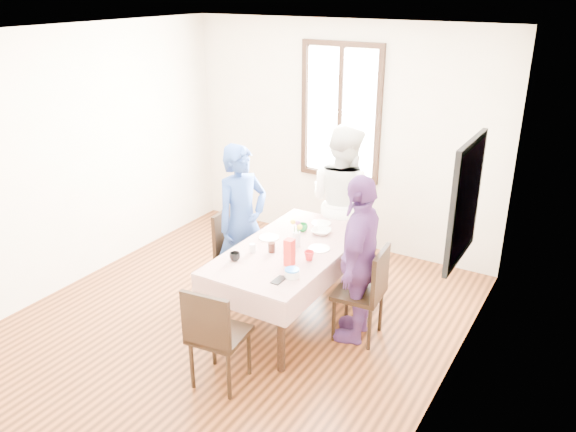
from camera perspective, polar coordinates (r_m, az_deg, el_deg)
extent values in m
plane|color=#32190B|center=(5.69, -5.31, -10.48)|extent=(4.50, 4.50, 0.00)
plane|color=beige|center=(6.94, 5.27, 7.85)|extent=(4.00, 0.00, 4.00)
plane|color=beige|center=(4.29, 16.27, -2.35)|extent=(0.00, 4.50, 4.50)
cube|color=black|center=(6.86, 5.28, 10.24)|extent=(1.02, 0.06, 1.62)
cube|color=white|center=(6.87, 5.32, 10.26)|extent=(0.90, 0.02, 1.50)
cube|color=red|center=(4.49, 17.32, 1.41)|extent=(0.04, 0.76, 0.96)
cube|color=black|center=(5.56, 0.27, -6.76)|extent=(0.83, 1.64, 0.75)
cube|color=#5B0E09|center=(5.38, 0.27, -3.22)|extent=(0.95, 1.76, 0.01)
cube|color=black|center=(5.97, -4.71, -3.80)|extent=(0.46, 0.46, 0.91)
cube|color=black|center=(5.29, 7.06, -7.58)|extent=(0.46, 0.46, 0.91)
cube|color=black|center=(6.41, 5.38, -1.89)|extent=(0.44, 0.44, 0.91)
cube|color=black|center=(4.72, -6.83, -11.59)|extent=(0.47, 0.47, 0.91)
imported|color=navy|center=(5.81, -4.67, -0.67)|extent=(0.56, 0.69, 1.63)
imported|color=white|center=(6.24, 5.43, 1.38)|extent=(0.96, 0.83, 1.71)
imported|color=#562E69|center=(5.14, 7.05, -4.29)|extent=(0.54, 0.98, 1.58)
imported|color=black|center=(5.14, -5.32, -4.05)|extent=(0.13, 0.13, 0.08)
imported|color=red|center=(5.13, 2.11, -3.98)|extent=(0.11, 0.11, 0.09)
imported|color=#0C7226|center=(5.71, 1.46, -1.15)|extent=(0.14, 0.14, 0.08)
imported|color=white|center=(5.66, 3.33, -1.56)|extent=(0.22, 0.22, 0.05)
cube|color=red|center=(5.00, 0.14, -3.64)|extent=(0.08, 0.08, 0.25)
cylinder|color=white|center=(4.85, 0.41, -5.76)|extent=(0.13, 0.13, 0.06)
cylinder|color=black|center=(5.27, -1.63, -3.16)|extent=(0.07, 0.07, 0.09)
cylinder|color=silver|center=(5.28, -3.55, -3.22)|extent=(0.06, 0.06, 0.09)
cube|color=black|center=(4.81, -0.92, -6.40)|extent=(0.08, 0.16, 0.01)
cylinder|color=silver|center=(5.37, 0.84, -2.33)|extent=(0.07, 0.07, 0.15)
cylinder|color=white|center=(5.57, -1.91, -2.16)|extent=(0.20, 0.20, 0.01)
cylinder|color=white|center=(5.35, 3.16, -3.25)|extent=(0.20, 0.20, 0.01)
cylinder|color=white|center=(5.90, 3.35, -0.74)|extent=(0.20, 0.20, 0.01)
cylinder|color=blue|center=(4.83, 0.41, -5.37)|extent=(0.12, 0.12, 0.01)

